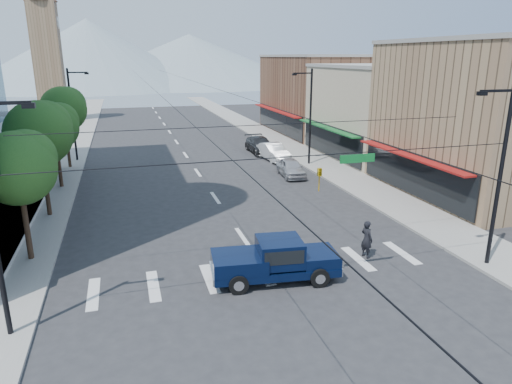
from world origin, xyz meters
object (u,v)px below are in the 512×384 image
parked_car_mid (273,152)px  parked_car_near (291,168)px  pickup_truck (274,259)px  parked_car_far (260,145)px  pedestrian (367,239)px

parked_car_mid → parked_car_near: bearing=-100.6°
parked_car_near → parked_car_mid: bearing=89.2°
pickup_truck → parked_car_far: bearing=80.8°
pedestrian → parked_car_mid: bearing=-22.8°
pickup_truck → pedestrian: size_ratio=3.07×
pickup_truck → parked_car_near: bearing=73.5°
pedestrian → parked_car_mid: size_ratio=0.39×
pickup_truck → parked_car_near: (7.50, 17.90, -0.28)m
pickup_truck → parked_car_mid: pickup_truck is taller
parked_car_near → parked_car_far: size_ratio=0.78×
parked_car_mid → parked_car_far: parked_car_mid is taller
parked_car_near → pickup_truck: bearing=-108.4°
pickup_truck → parked_car_mid: size_ratio=1.20×
pedestrian → parked_car_mid: pedestrian is taller
pedestrian → parked_car_near: 16.95m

